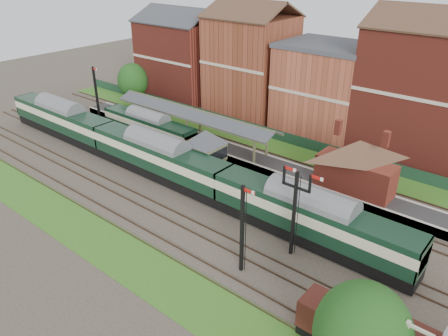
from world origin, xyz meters
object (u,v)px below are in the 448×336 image
Objects in this scene: goods_van_a at (340,324)px; semaphore_bracket at (295,208)px; platform_railcar at (149,126)px; signal_box at (206,153)px; dmu_train at (158,157)px.

semaphore_bracket is at bearing 139.63° from goods_van_a.
platform_railcar is at bearing 162.41° from semaphore_bracket.
signal_box is at bearing -13.68° from platform_railcar.
dmu_train is 10.97× the size of goods_van_a.
signal_box is 1.12× the size of goods_van_a.
goods_van_a is (22.69, -12.25, -1.32)m from signal_box.
semaphore_bracket reaches higher than goods_van_a.
platform_railcar is at bearing 166.32° from signal_box.
signal_box is 25.82m from goods_van_a.
dmu_train is (-4.43, -3.25, -0.55)m from signal_box.
semaphore_bracket reaches higher than signal_box.
platform_railcar is 39.23m from goods_van_a.
platform_railcar is (-13.35, 3.25, -1.02)m from signal_box.
semaphore_bracket is 10.41m from goods_van_a.
dmu_train is (-19.47, 2.50, -2.00)m from semaphore_bracket.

